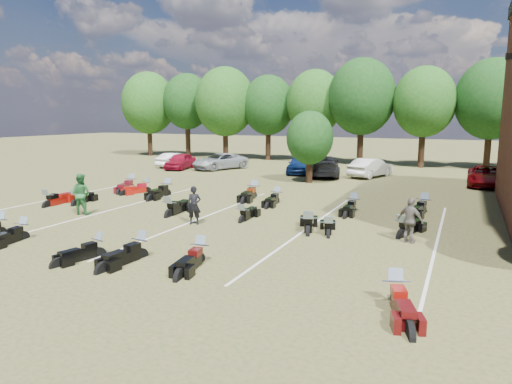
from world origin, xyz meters
The scene contains 34 objects.
ground centered at (0.00, 0.00, 0.00)m, with size 160.00×160.00×0.00m, color brown.
car_0 centered at (-14.68, 18.58, 0.69)m, with size 1.62×4.03×1.37m, color maroon.
car_1 centered at (-16.04, 19.70, 0.64)m, with size 1.35×3.88×1.28m, color silver.
car_2 centered at (-11.50, 19.87, 0.69)m, with size 2.29×4.97×1.38m, color gray.
car_3 centered at (-1.97, 19.15, 0.79)m, with size 2.21×5.44×1.58m, color black.
car_4 centered at (-4.23, 19.99, 0.72)m, with size 1.71×4.25×1.45m, color #0B1F52.
car_5 centered at (1.32, 20.20, 0.71)m, with size 1.51×4.32×1.42m, color #B4B4AF.
car_6 centered at (9.08, 18.83, 0.67)m, with size 2.21×4.80×1.33m, color #5D0508.
person_black centered at (-2.65, 1.79, 0.82)m, with size 0.60×0.39×1.65m, color black.
person_green centered at (-8.57, 1.28, 0.97)m, with size 0.94×0.73×1.94m, color #24612D.
person_grey centered at (6.08, 2.63, 0.84)m, with size 0.99×0.41×1.69m, color #5C564F.
motorcycle_0 centered at (-7.29, -2.94, 0.00)m, with size 0.67×2.09×1.16m, color black, non-canonical shape.
motorcycle_2 centered at (-8.52, -2.96, 0.00)m, with size 0.75×2.36×1.31m, color black, non-canonical shape.
motorcycle_3 centered at (-3.19, -3.34, 0.00)m, with size 0.63×1.99×1.11m, color black, non-canonical shape.
motorcycle_4 centered at (-1.76, -2.94, 0.00)m, with size 0.71×2.22×1.24m, color black, non-canonical shape.
motorcycle_5 centered at (0.28, -2.55, 0.00)m, with size 0.69×2.15×1.20m, color black, non-canonical shape.
motorcycle_6 centered at (6.40, -3.34, 0.00)m, with size 0.72×2.25×1.26m, color #3F0909, non-canonical shape.
motorcycle_7 centered at (-11.47, 1.83, 0.00)m, with size 0.76×2.37×1.32m, color maroon, non-canonical shape.
motorcycle_8 centered at (-10.50, 2.73, 0.00)m, with size 0.69×2.18×1.21m, color black, non-canonical shape.
motorcycle_9 centered at (-4.51, 2.57, 0.00)m, with size 0.78×2.44×1.36m, color black, non-canonical shape.
motorcycle_10 centered at (-0.98, 3.02, 0.00)m, with size 0.65×2.04×1.13m, color black, non-canonical shape.
motorcycle_11 centered at (3.13, 2.23, 0.00)m, with size 0.66×2.06×1.15m, color black, non-canonical shape.
motorcycle_12 centered at (2.31, 2.21, 0.00)m, with size 0.77×2.43×1.35m, color black, non-canonical shape.
motorcycle_13 centered at (5.71, 3.25, 0.00)m, with size 0.73×2.28×1.27m, color black, non-canonical shape.
motorcycle_14 centered at (-11.29, 8.08, 0.00)m, with size 0.78×2.45×1.37m, color #4D0B12, non-canonical shape.
motorcycle_15 centered at (-9.79, 7.68, 0.00)m, with size 0.70×2.20×1.22m, color maroon, non-canonical shape.
motorcycle_16 centered at (-7.96, 7.21, 0.00)m, with size 0.80×2.51×1.40m, color black, non-canonical shape.
motorcycle_17 centered at (-3.02, 8.62, 0.00)m, with size 0.80×2.50×1.40m, color black, non-canonical shape.
motorcycle_18 centered at (-1.26, 7.74, 0.00)m, with size 0.69×2.17×1.21m, color black, non-canonical shape.
motorcycle_19 centered at (2.94, 7.31, 0.00)m, with size 0.71×2.23×1.24m, color black, non-canonical shape.
motorcycle_20 centered at (6.08, 8.36, 0.00)m, with size 0.76×2.38×1.33m, color black, non-canonical shape.
tree_line centered at (-1.00, 29.00, 6.31)m, with size 56.00×6.00×9.79m.
young_tree_midfield centered at (-2.00, 15.50, 3.09)m, with size 3.20×3.20×4.70m.
parking_lines centered at (-3.00, 3.00, 0.01)m, with size 20.10×14.00×0.01m.
Camera 1 is at (7.72, -14.44, 4.64)m, focal length 32.00 mm.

